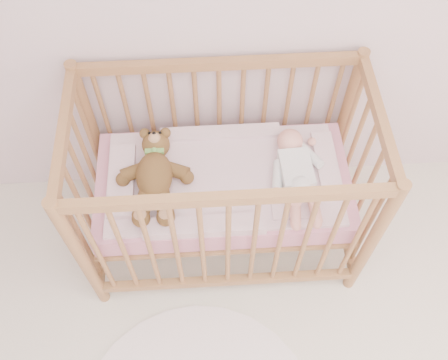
{
  "coord_description": "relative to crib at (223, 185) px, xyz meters",
  "views": [
    {
      "loc": [
        -0.31,
        0.31,
        2.55
      ],
      "look_at": [
        -0.23,
        1.55,
        0.62
      ],
      "focal_mm": 40.0,
      "sensor_mm": 36.0,
      "label": 1
    }
  ],
  "objects": [
    {
      "name": "blanket",
      "position": [
        0.0,
        0.0,
        0.06
      ],
      "size": [
        1.1,
        0.58,
        0.06
      ],
      "primitive_type": null,
      "color": "#F4A8BB",
      "rests_on": "mattress"
    },
    {
      "name": "teddy_bear",
      "position": [
        -0.32,
        -0.02,
        0.15
      ],
      "size": [
        0.38,
        0.54,
        0.15
      ],
      "primitive_type": null,
      "rotation": [
        0.0,
        0.0,
        -0.02
      ],
      "color": "brown",
      "rests_on": "blanket"
    },
    {
      "name": "mattress",
      "position": [
        0.0,
        0.0,
        -0.01
      ],
      "size": [
        1.22,
        0.62,
        0.13
      ],
      "primitive_type": "cube",
      "color": "pink",
      "rests_on": "crib"
    },
    {
      "name": "crib",
      "position": [
        0.0,
        0.0,
        0.0
      ],
      "size": [
        1.36,
        0.76,
        1.0
      ],
      "primitive_type": null,
      "color": "#9A6E41",
      "rests_on": "floor"
    },
    {
      "name": "baby",
      "position": [
        0.34,
        -0.02,
        0.14
      ],
      "size": [
        0.29,
        0.57,
        0.13
      ],
      "primitive_type": null,
      "rotation": [
        0.0,
        0.0,
        0.05
      ],
      "color": "white",
      "rests_on": "blanket"
    }
  ]
}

